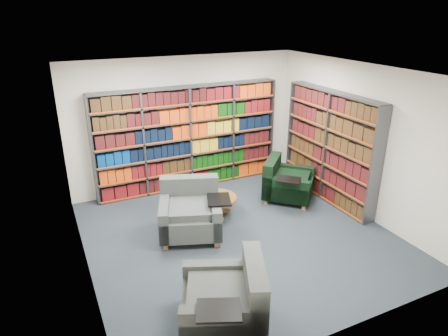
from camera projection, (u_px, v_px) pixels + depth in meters
name	position (u px, v px, depth m)	size (l,w,h in m)	color
room_shell	(240.00, 160.00, 6.43)	(5.02, 5.02, 2.82)	#1E2631
bookshelf_back	(189.00, 138.00, 8.51)	(4.00, 0.28, 2.20)	#47494F
bookshelf_right	(330.00, 147.00, 7.98)	(0.28, 2.50, 2.20)	#47494F
chair_teal_left	(190.00, 212.00, 6.95)	(1.36, 1.31, 0.93)	#0C2037
chair_green_right	(284.00, 183.00, 8.20)	(1.31, 1.31, 0.84)	black
chair_teal_front	(230.00, 302.00, 4.85)	(1.31, 1.34, 0.91)	#0C2037
coffee_table	(216.00, 201.00, 7.54)	(0.80, 0.80, 0.56)	brown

